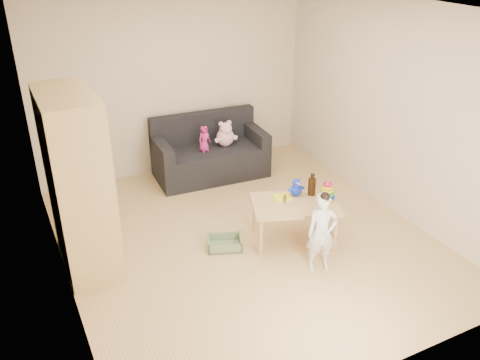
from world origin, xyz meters
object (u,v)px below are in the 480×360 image
wardrobe (78,183)px  play_table (294,222)px  sofa (211,162)px  toddler (322,234)px

wardrobe → play_table: bearing=-16.7°
sofa → play_table: size_ratio=1.64×
wardrobe → toddler: wardrobe is taller
toddler → wardrobe: bearing=168.6°
sofa → play_table: bearing=-82.2°
sofa → toddler: 2.61m
wardrobe → toddler: bearing=-29.7°
sofa → play_table: 2.03m
wardrobe → toddler: 2.55m
wardrobe → play_table: 2.40m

